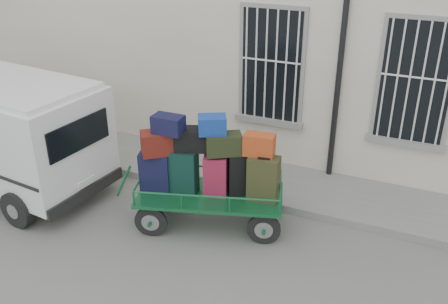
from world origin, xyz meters
TOP-DOWN VIEW (x-y plane):
  - ground at (0.00, 0.00)m, footprint 80.00×80.00m
  - building at (0.00, 5.50)m, footprint 24.00×5.15m
  - sidewalk at (0.00, 2.20)m, footprint 24.00×1.70m
  - luggage_cart at (-0.62, 0.45)m, footprint 2.95×1.79m

SIDE VIEW (x-z plane):
  - ground at x=0.00m, z-range 0.00..0.00m
  - sidewalk at x=0.00m, z-range 0.00..0.15m
  - luggage_cart at x=-0.62m, z-range 0.04..2.09m
  - building at x=0.00m, z-range 0.00..6.00m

